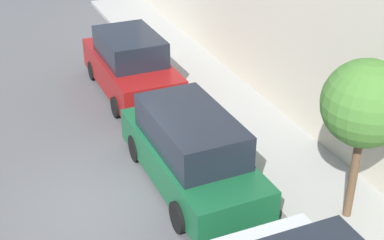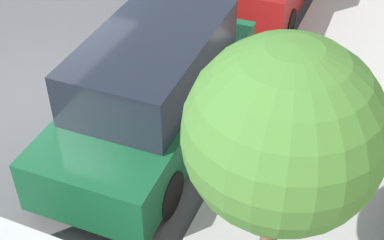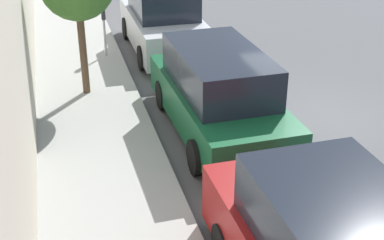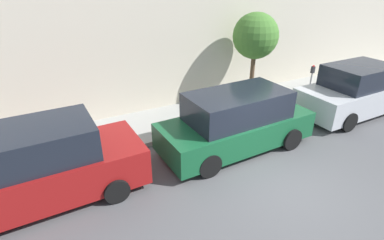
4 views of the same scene
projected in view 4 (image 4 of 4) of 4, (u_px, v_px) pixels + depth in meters
name	position (u px, v px, depth m)	size (l,w,h in m)	color
ground_plane	(282.00, 184.00, 7.99)	(60.00, 60.00, 0.00)	#515154
sidewalk	(196.00, 115.00, 11.71)	(2.49, 32.00, 0.15)	#9E9E99
parked_suv_nearest	(356.00, 91.00, 11.68)	(2.08, 4.80, 1.98)	#B7BABF
parked_minivan_second	(236.00, 122.00, 9.28)	(2.02, 4.94, 1.90)	#14512D
parked_suv_third	(41.00, 167.00, 7.10)	(2.08, 4.83, 1.98)	maroon
parking_meter_near	(311.00, 78.00, 12.92)	(0.11, 0.15, 1.42)	#ADADB2
street_tree	(255.00, 36.00, 11.62)	(1.78, 1.78, 3.64)	brown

